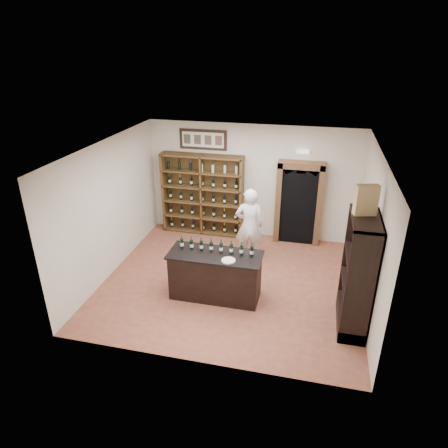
{
  "coord_description": "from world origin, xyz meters",
  "views": [
    {
      "loc": [
        1.58,
        -7.33,
        4.88
      ],
      "look_at": [
        -0.23,
        0.3,
        1.25
      ],
      "focal_mm": 32.0,
      "sensor_mm": 36.0,
      "label": 1
    }
  ],
  "objects": [
    {
      "name": "floor",
      "position": [
        0.0,
        0.0,
        0.0
      ],
      "size": [
        5.5,
        5.5,
        0.0
      ],
      "primitive_type": "plane",
      "color": "#9C5A3E",
      "rests_on": "ground"
    },
    {
      "name": "ceiling",
      "position": [
        0.0,
        0.0,
        3.0
      ],
      "size": [
        5.5,
        5.5,
        0.0
      ],
      "primitive_type": "plane",
      "rotation": [
        3.14,
        0.0,
        0.0
      ],
      "color": "white",
      "rests_on": "wall_back"
    },
    {
      "name": "wall_back",
      "position": [
        0.0,
        2.5,
        1.5
      ],
      "size": [
        5.5,
        0.04,
        3.0
      ],
      "primitive_type": "cube",
      "color": "silver",
      "rests_on": "ground"
    },
    {
      "name": "wall_left",
      "position": [
        -2.75,
        0.0,
        1.5
      ],
      "size": [
        0.04,
        5.0,
        3.0
      ],
      "primitive_type": "cube",
      "color": "silver",
      "rests_on": "ground"
    },
    {
      "name": "wall_right",
      "position": [
        2.75,
        0.0,
        1.5
      ],
      "size": [
        0.04,
        5.0,
        3.0
      ],
      "primitive_type": "cube",
      "color": "silver",
      "rests_on": "ground"
    },
    {
      "name": "wine_shelf",
      "position": [
        -1.3,
        2.33,
        1.1
      ],
      "size": [
        2.2,
        0.38,
        2.2
      ],
      "color": "#533D1C",
      "rests_on": "ground"
    },
    {
      "name": "framed_picture",
      "position": [
        -1.3,
        2.47,
        2.55
      ],
      "size": [
        1.25,
        0.04,
        0.52
      ],
      "primitive_type": "cube",
      "color": "black",
      "rests_on": "wall_back"
    },
    {
      "name": "arched_doorway",
      "position": [
        1.25,
        2.33,
        1.14
      ],
      "size": [
        1.17,
        0.35,
        2.17
      ],
      "color": "black",
      "rests_on": "ground"
    },
    {
      "name": "emergency_light",
      "position": [
        1.25,
        2.42,
        2.4
      ],
      "size": [
        0.3,
        0.1,
        0.1
      ],
      "primitive_type": "cube",
      "color": "white",
      "rests_on": "wall_back"
    },
    {
      "name": "tasting_counter",
      "position": [
        -0.2,
        -0.6,
        0.49
      ],
      "size": [
        1.88,
        0.78,
        1.0
      ],
      "color": "black",
      "rests_on": "ground"
    },
    {
      "name": "counter_bottle_0",
      "position": [
        -0.92,
        -0.52,
        1.11
      ],
      "size": [
        0.07,
        0.07,
        0.3
      ],
      "color": "black",
      "rests_on": "tasting_counter"
    },
    {
      "name": "counter_bottle_1",
      "position": [
        -0.71,
        -0.52,
        1.11
      ],
      "size": [
        0.07,
        0.07,
        0.3
      ],
      "color": "black",
      "rests_on": "tasting_counter"
    },
    {
      "name": "counter_bottle_2",
      "position": [
        -0.51,
        -0.52,
        1.11
      ],
      "size": [
        0.07,
        0.07,
        0.3
      ],
      "color": "black",
      "rests_on": "tasting_counter"
    },
    {
      "name": "counter_bottle_3",
      "position": [
        -0.3,
        -0.52,
        1.11
      ],
      "size": [
        0.07,
        0.07,
        0.3
      ],
      "color": "black",
      "rests_on": "tasting_counter"
    },
    {
      "name": "counter_bottle_4",
      "position": [
        -0.1,
        -0.52,
        1.11
      ],
      "size": [
        0.07,
        0.07,
        0.3
      ],
      "color": "black",
      "rests_on": "tasting_counter"
    },
    {
      "name": "counter_bottle_5",
      "position": [
        0.11,
        -0.52,
        1.11
      ],
      "size": [
        0.07,
        0.07,
        0.3
      ],
      "color": "black",
      "rests_on": "tasting_counter"
    },
    {
      "name": "counter_bottle_6",
      "position": [
        0.31,
        -0.52,
        1.11
      ],
      "size": [
        0.07,
        0.07,
        0.3
      ],
      "color": "black",
      "rests_on": "tasting_counter"
    },
    {
      "name": "counter_bottle_7",
      "position": [
        0.52,
        -0.52,
        1.11
      ],
      "size": [
        0.07,
        0.07,
        0.3
      ],
      "color": "black",
      "rests_on": "tasting_counter"
    },
    {
      "name": "side_cabinet",
      "position": [
        2.52,
        -0.9,
        0.75
      ],
      "size": [
        0.48,
        1.2,
        2.2
      ],
      "color": "black",
      "rests_on": "ground"
    },
    {
      "name": "shopkeeper",
      "position": [
        0.2,
        1.07,
        0.91
      ],
      "size": [
        0.74,
        0.56,
        1.82
      ],
      "primitive_type": "imported",
      "rotation": [
        0.0,
        0.0,
        3.34
      ],
      "color": "white",
      "rests_on": "ground"
    },
    {
      "name": "plate",
      "position": [
        0.12,
        -0.81,
        1.01
      ],
      "size": [
        0.27,
        0.27,
        0.02
      ],
      "primitive_type": "cylinder",
      "color": "silver",
      "rests_on": "tasting_counter"
    },
    {
      "name": "wine_crate",
      "position": [
        2.45,
        -0.78,
        2.46
      ],
      "size": [
        0.4,
        0.24,
        0.52
      ],
      "primitive_type": "cube",
      "rotation": [
        0.0,
        0.0,
        0.26
      ],
      "color": "tan",
      "rests_on": "side_cabinet"
    }
  ]
}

